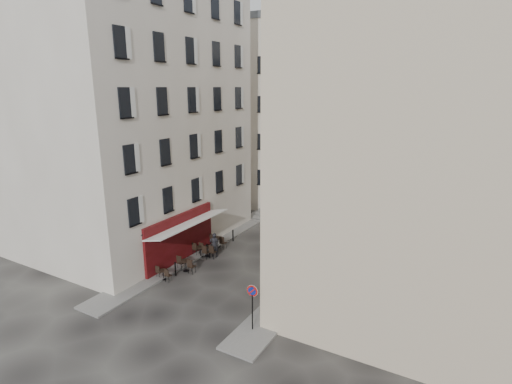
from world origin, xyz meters
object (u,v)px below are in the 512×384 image
Objects in this scene: no_parking_sign at (252,299)px; pedestrian at (214,245)px; bistro_table_b at (186,264)px; bistro_table_a at (164,274)px.

pedestrian is (-7.07, 6.68, -0.91)m from no_parking_sign.
pedestrian is at bearing 86.06° from bistro_table_b.
bistro_table_b is (0.50, 1.66, 0.08)m from bistro_table_a.
bistro_table_b is 0.79× the size of pedestrian.
no_parking_sign is 8.16m from bistro_table_a.
bistro_table_b is at bearing 149.97° from no_parking_sign.
bistro_table_a is at bearing 43.02° from pedestrian.
no_parking_sign reaches higher than bistro_table_a.
pedestrian is at bearing 81.35° from bistro_table_a.
bistro_table_b is at bearing 73.22° from bistro_table_a.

